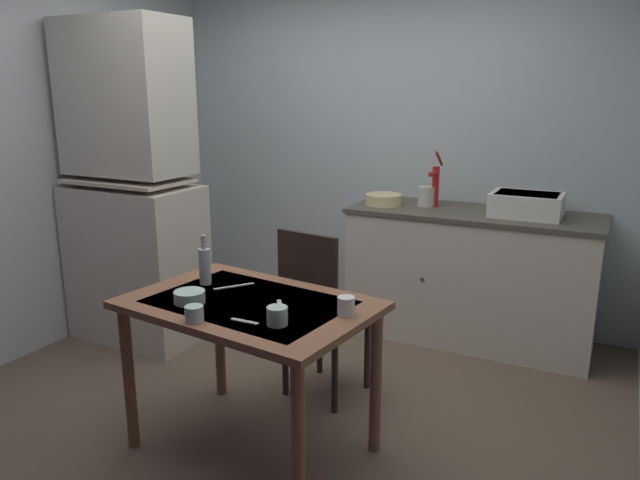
{
  "coord_description": "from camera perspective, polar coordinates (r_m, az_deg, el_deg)",
  "views": [
    {
      "loc": [
        1.59,
        -2.56,
        1.72
      ],
      "look_at": [
        0.19,
        0.18,
        0.93
      ],
      "focal_mm": 33.53,
      "sensor_mm": 36.0,
      "label": 1
    }
  ],
  "objects": [
    {
      "name": "counter_cabinet",
      "position": [
        4.27,
        14.1,
        -3.34
      ],
      "size": [
        1.66,
        0.64,
        0.91
      ],
      "color": "beige",
      "rests_on": "ground"
    },
    {
      "name": "table_knife",
      "position": [
        3.0,
        -8.21,
        -4.39
      ],
      "size": [
        0.13,
        0.18,
        0.0
      ],
      "primitive_type": "cube",
      "rotation": [
        0.0,
        0.0,
        0.94
      ],
      "color": "silver",
      "rests_on": "dining_table"
    },
    {
      "name": "sink_basin",
      "position": [
        4.08,
        19.12,
        3.24
      ],
      "size": [
        0.44,
        0.34,
        0.15
      ],
      "color": "silver",
      "rests_on": "counter_cabinet"
    },
    {
      "name": "hand_pump",
      "position": [
        4.24,
        10.95,
        5.4
      ],
      "size": [
        0.05,
        0.27,
        0.39
      ],
      "color": "#B21E19",
      "rests_on": "counter_cabinet"
    },
    {
      "name": "ground_plane",
      "position": [
        3.47,
        -4.34,
        -15.48
      ],
      "size": [
        4.62,
        4.62,
        0.0
      ],
      "primitive_type": "plane",
      "color": "brown"
    },
    {
      "name": "teaspoon_near_bowl",
      "position": [
        2.56,
        -7.21,
        -7.71
      ],
      "size": [
        0.13,
        0.02,
        0.0
      ],
      "primitive_type": "cube",
      "rotation": [
        0.0,
        0.0,
        0.02
      ],
      "color": "beige",
      "rests_on": "dining_table"
    },
    {
      "name": "teaspoon_by_cup",
      "position": [
        2.74,
        2.03,
        -6.04
      ],
      "size": [
        0.09,
        0.12,
        0.0
      ],
      "primitive_type": "cube",
      "rotation": [
        0.0,
        0.0,
        2.11
      ],
      "color": "beige",
      "rests_on": "dining_table"
    },
    {
      "name": "teacup_cream",
      "position": [
        2.5,
        -4.1,
        -7.24
      ],
      "size": [
        0.09,
        0.09,
        0.08
      ],
      "primitive_type": "cylinder",
      "color": "#ADD1C1",
      "rests_on": "dining_table"
    },
    {
      "name": "mug_tall",
      "position": [
        2.6,
        2.5,
        -6.31
      ],
      "size": [
        0.08,
        0.08,
        0.08
      ],
      "primitive_type": "cylinder",
      "color": "white",
      "rests_on": "dining_table"
    },
    {
      "name": "teacup_mint",
      "position": [
        2.58,
        -11.91,
        -6.9
      ],
      "size": [
        0.08,
        0.08,
        0.07
      ],
      "primitive_type": "cylinder",
      "color": "#ADD1C1",
      "rests_on": "dining_table"
    },
    {
      "name": "serving_bowl_wide",
      "position": [
        2.81,
        -12.35,
        -5.32
      ],
      "size": [
        0.14,
        0.14,
        0.05
      ],
      "primitive_type": "cylinder",
      "color": "#ADD1C1",
      "rests_on": "dining_table"
    },
    {
      "name": "wall_back",
      "position": [
        4.65,
        7.05,
        9.25
      ],
      "size": [
        3.72,
        0.1,
        2.64
      ],
      "primitive_type": "cube",
      "color": "silver",
      "rests_on": "ground"
    },
    {
      "name": "serving_spoon",
      "position": [
        2.72,
        -3.83,
        -6.24
      ],
      "size": [
        0.1,
        0.12,
        0.0
      ],
      "primitive_type": "cube",
      "rotation": [
        0.0,
        0.0,
        2.2
      ],
      "color": "beige",
      "rests_on": "dining_table"
    },
    {
      "name": "dining_table",
      "position": [
        2.83,
        -6.72,
        -7.81
      ],
      "size": [
        1.21,
        0.88,
        0.76
      ],
      "color": "brown",
      "rests_on": "ground"
    },
    {
      "name": "hutch_cabinet",
      "position": [
        4.24,
        -17.47,
        3.98
      ],
      "size": [
        0.88,
        0.53,
        2.15
      ],
      "color": "beige",
      "rests_on": "ground"
    },
    {
      "name": "wall_left",
      "position": [
        4.31,
        -26.55,
        7.48
      ],
      "size": [
        0.1,
        3.59,
        2.64
      ],
      "primitive_type": "cube",
      "color": "silver",
      "rests_on": "ground"
    },
    {
      "name": "mixing_bowl_counter",
      "position": [
        4.28,
        6.09,
        3.87
      ],
      "size": [
        0.26,
        0.26,
        0.07
      ],
      "primitive_type": "cylinder",
      "color": "beige",
      "rests_on": "counter_cabinet"
    },
    {
      "name": "glass_bottle",
      "position": [
        3.03,
        -10.94,
        -2.34
      ],
      "size": [
        0.06,
        0.06,
        0.25
      ],
      "color": "#B7BCC1",
      "rests_on": "dining_table"
    },
    {
      "name": "chair_far_side",
      "position": [
        3.33,
        -0.09,
        -6.99
      ],
      "size": [
        0.45,
        0.45,
        0.99
      ],
      "color": "#2F221F",
      "rests_on": "ground"
    },
    {
      "name": "stoneware_crock",
      "position": [
        4.26,
        10.12,
        4.12
      ],
      "size": [
        0.12,
        0.12,
        0.14
      ],
      "primitive_type": "cylinder",
      "color": "beige",
      "rests_on": "counter_cabinet"
    }
  ]
}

